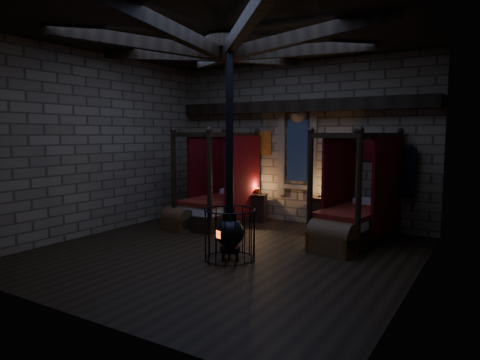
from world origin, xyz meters
The scene contains 8 objects.
room centered at (0.00, 0.09, 3.74)m, with size 7.02×7.02×4.29m.
bed_left centered at (-1.64, 2.24, 0.59)m, with size 1.24×2.30×2.38m.
bed_right centered at (1.91, 2.46, 0.58)m, with size 1.51×2.41×2.36m.
trunk_left centered at (-2.08, 1.06, 0.25)m, with size 0.86×0.65×0.56m.
trunk_right centered at (1.83, 1.04, 0.29)m, with size 0.97×0.71×0.65m.
nightstand_left centered at (-0.93, 3.02, 0.38)m, with size 0.55×0.54×0.90m.
nightstand_right centered at (0.84, 3.13, 0.39)m, with size 0.57×0.55×0.84m.
stove centered at (0.37, -0.40, 0.60)m, with size 0.94×0.94×4.05m.
Camera 1 is at (4.57, -6.90, 2.32)m, focal length 32.00 mm.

